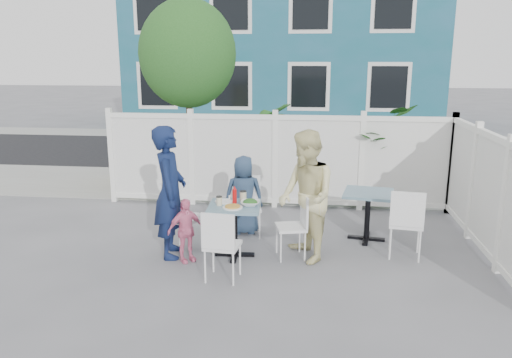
# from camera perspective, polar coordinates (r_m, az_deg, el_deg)

# --- Properties ---
(ground) EXTENTS (80.00, 80.00, 0.00)m
(ground) POSITION_cam_1_polar(r_m,az_deg,el_deg) (6.47, -0.58, -9.28)
(ground) COLOR slate
(near_sidewalk) EXTENTS (24.00, 2.60, 0.01)m
(near_sidewalk) POSITION_cam_1_polar(r_m,az_deg,el_deg) (10.05, 2.23, -0.85)
(near_sidewalk) COLOR gray
(near_sidewalk) RESTS_ON ground
(street) EXTENTS (24.00, 5.00, 0.01)m
(street) POSITION_cam_1_polar(r_m,az_deg,el_deg) (13.66, 3.51, 3.00)
(street) COLOR black
(street) RESTS_ON ground
(far_sidewalk) EXTENTS (24.00, 1.60, 0.01)m
(far_sidewalk) POSITION_cam_1_polar(r_m,az_deg,el_deg) (16.71, 4.16, 4.95)
(far_sidewalk) COLOR gray
(far_sidewalk) RESTS_ON ground
(building) EXTENTS (11.00, 6.00, 6.00)m
(building) POSITION_cam_1_polar(r_m,az_deg,el_deg) (19.95, 3.33, 15.01)
(building) COLOR #175A69
(building) RESTS_ON ground
(fence_back) EXTENTS (5.86, 0.08, 1.60)m
(fence_back) POSITION_cam_1_polar(r_m,az_deg,el_deg) (8.51, 2.17, 1.87)
(fence_back) COLOR white
(fence_back) RESTS_ON ground
(fence_right) EXTENTS (0.08, 3.66, 1.60)m
(fence_right) POSITION_cam_1_polar(r_m,az_deg,el_deg) (7.09, 24.92, -1.82)
(fence_right) COLOR white
(fence_right) RESTS_ON ground
(tree) EXTENTS (1.80, 1.62, 3.59)m
(tree) POSITION_cam_1_polar(r_m,az_deg,el_deg) (9.51, -7.83, 13.96)
(tree) COLOR #382316
(tree) RESTS_ON ground
(utility_cabinet) EXTENTS (0.72, 0.52, 1.34)m
(utility_cabinet) POSITION_cam_1_polar(r_m,az_deg,el_deg) (10.72, -13.18, 3.34)
(utility_cabinet) COLOR gold
(utility_cabinet) RESTS_ON ground
(potted_shrub_a) EXTENTS (1.17, 1.17, 1.74)m
(potted_shrub_a) POSITION_cam_1_polar(r_m,az_deg,el_deg) (9.19, 1.61, 3.31)
(potted_shrub_a) COLOR #1C4E1A
(potted_shrub_a) RESTS_ON ground
(potted_shrub_b) EXTENTS (2.00, 2.05, 1.74)m
(potted_shrub_b) POSITION_cam_1_polar(r_m,az_deg,el_deg) (9.10, 12.60, 2.87)
(potted_shrub_b) COLOR #1C4E1A
(potted_shrub_b) RESTS_ON ground
(main_table) EXTENTS (0.69, 0.69, 0.69)m
(main_table) POSITION_cam_1_polar(r_m,az_deg,el_deg) (6.43, -2.47, -4.33)
(main_table) COLOR teal
(main_table) RESTS_ON ground
(spare_table) EXTENTS (0.77, 0.77, 0.70)m
(spare_table) POSITION_cam_1_polar(r_m,az_deg,el_deg) (7.17, 12.69, -2.69)
(spare_table) COLOR teal
(spare_table) RESTS_ON ground
(chair_left) EXTENTS (0.51, 0.53, 0.97)m
(chair_left) POSITION_cam_1_polar(r_m,az_deg,el_deg) (6.66, -8.89, -3.59)
(chair_left) COLOR white
(chair_left) RESTS_ON ground
(chair_right) EXTENTS (0.45, 0.46, 0.84)m
(chair_right) POSITION_cam_1_polar(r_m,az_deg,el_deg) (6.43, 4.64, -4.82)
(chair_right) COLOR white
(chair_right) RESTS_ON ground
(chair_back) EXTENTS (0.45, 0.44, 0.86)m
(chair_back) POSITION_cam_1_polar(r_m,az_deg,el_deg) (7.23, -1.00, -2.56)
(chair_back) COLOR white
(chair_back) RESTS_ON ground
(chair_near) EXTENTS (0.42, 0.41, 0.85)m
(chair_near) POSITION_cam_1_polar(r_m,az_deg,el_deg) (5.72, -4.06, -7.09)
(chair_near) COLOR white
(chair_near) RESTS_ON ground
(chair_spare) EXTENTS (0.47, 0.45, 0.92)m
(chair_spare) POSITION_cam_1_polar(r_m,az_deg,el_deg) (6.62, 16.81, -4.41)
(chair_spare) COLOR white
(chair_spare) RESTS_ON ground
(man) EXTENTS (0.50, 0.68, 1.71)m
(man) POSITION_cam_1_polar(r_m,az_deg,el_deg) (6.46, -9.80, -1.48)
(man) COLOR #101C41
(man) RESTS_ON ground
(woman) EXTENTS (0.91, 1.00, 1.67)m
(woman) POSITION_cam_1_polar(r_m,az_deg,el_deg) (6.27, 5.75, -2.01)
(woman) COLOR #D7C554
(woman) RESTS_ON ground
(boy) EXTENTS (0.63, 0.48, 1.16)m
(boy) POSITION_cam_1_polar(r_m,az_deg,el_deg) (7.26, -1.41, -1.84)
(boy) COLOR navy
(boy) RESTS_ON ground
(toddler) EXTENTS (0.50, 0.47, 0.83)m
(toddler) POSITION_cam_1_polar(r_m,az_deg,el_deg) (6.36, -8.06, -5.83)
(toddler) COLOR pink
(toddler) RESTS_ON ground
(plate_main) EXTENTS (0.25, 0.25, 0.02)m
(plate_main) POSITION_cam_1_polar(r_m,az_deg,el_deg) (6.26, -2.70, -3.27)
(plate_main) COLOR white
(plate_main) RESTS_ON main_table
(plate_side) EXTENTS (0.24, 0.24, 0.02)m
(plate_side) POSITION_cam_1_polar(r_m,az_deg,el_deg) (6.52, -3.71, -2.58)
(plate_side) COLOR white
(plate_side) RESTS_ON main_table
(salad_bowl) EXTENTS (0.24, 0.24, 0.06)m
(salad_bowl) POSITION_cam_1_polar(r_m,az_deg,el_deg) (6.35, -0.67, -2.79)
(salad_bowl) COLOR white
(salad_bowl) RESTS_ON main_table
(coffee_cup_a) EXTENTS (0.07, 0.07, 0.11)m
(coffee_cup_a) POSITION_cam_1_polar(r_m,az_deg,el_deg) (6.37, -4.23, -2.55)
(coffee_cup_a) COLOR beige
(coffee_cup_a) RESTS_ON main_table
(coffee_cup_b) EXTENTS (0.08, 0.08, 0.13)m
(coffee_cup_b) POSITION_cam_1_polar(r_m,az_deg,el_deg) (6.54, -1.48, -2.00)
(coffee_cup_b) COLOR beige
(coffee_cup_b) RESTS_ON main_table
(ketchup_bottle) EXTENTS (0.06, 0.06, 0.18)m
(ketchup_bottle) POSITION_cam_1_polar(r_m,az_deg,el_deg) (6.44, -2.47, -1.99)
(ketchup_bottle) COLOR #BB0D0E
(ketchup_bottle) RESTS_ON main_table
(salt_shaker) EXTENTS (0.03, 0.03, 0.07)m
(salt_shaker) POSITION_cam_1_polar(r_m,az_deg,el_deg) (6.59, -3.03, -2.16)
(salt_shaker) COLOR white
(salt_shaker) RESTS_ON main_table
(pepper_shaker) EXTENTS (0.03, 0.03, 0.08)m
(pepper_shaker) POSITION_cam_1_polar(r_m,az_deg,el_deg) (6.65, -2.59, -1.98)
(pepper_shaker) COLOR black
(pepper_shaker) RESTS_ON main_table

